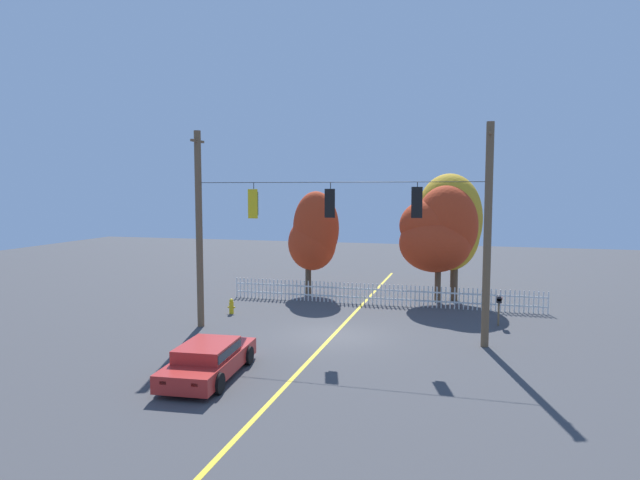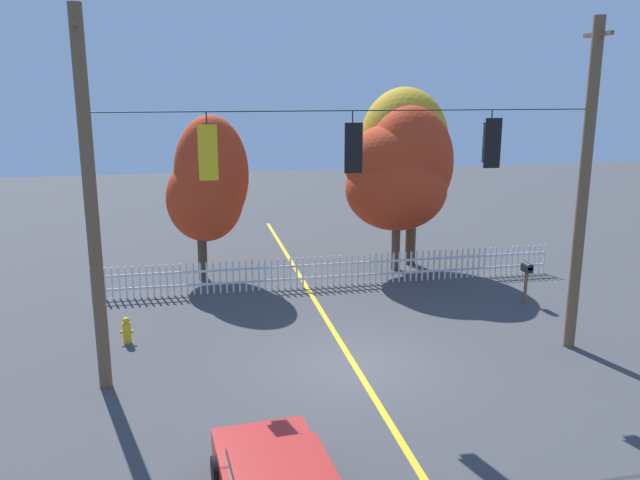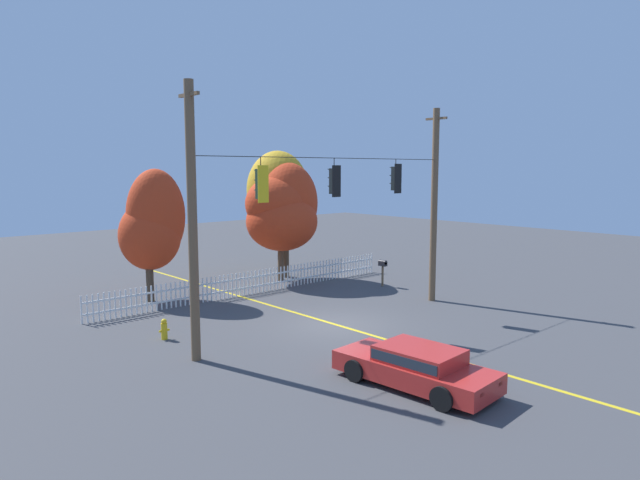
% 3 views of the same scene
% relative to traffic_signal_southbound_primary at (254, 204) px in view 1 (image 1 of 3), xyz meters
% --- Properties ---
extents(ground, '(80.00, 80.00, 0.00)m').
position_rel_traffic_signal_southbound_primary_xyz_m(ground, '(3.48, 0.01, -5.50)').
color(ground, '#424244').
extents(lane_centerline_stripe, '(0.16, 36.00, 0.01)m').
position_rel_traffic_signal_southbound_primary_xyz_m(lane_centerline_stripe, '(3.48, 0.01, -5.49)').
color(lane_centerline_stripe, gold).
rests_on(lane_centerline_stripe, ground).
extents(signal_support_span, '(12.47, 1.10, 8.64)m').
position_rel_traffic_signal_southbound_primary_xyz_m(signal_support_span, '(3.48, 0.01, -1.11)').
color(signal_support_span, brown).
rests_on(signal_support_span, ground).
extents(traffic_signal_southbound_primary, '(0.43, 0.38, 1.52)m').
position_rel_traffic_signal_southbound_primary_xyz_m(traffic_signal_southbound_primary, '(0.00, 0.00, 0.00)').
color(traffic_signal_southbound_primary, black).
extents(traffic_signal_eastbound_side, '(0.43, 0.38, 1.45)m').
position_rel_traffic_signal_southbound_primary_xyz_m(traffic_signal_eastbound_side, '(3.37, 0.00, 0.04)').
color(traffic_signal_eastbound_side, black).
extents(traffic_signal_northbound_secondary, '(0.43, 0.38, 1.41)m').
position_rel_traffic_signal_southbound_primary_xyz_m(traffic_signal_northbound_secondary, '(6.88, 0.00, 0.10)').
color(traffic_signal_northbound_secondary, black).
extents(white_picket_fence, '(16.56, 0.06, 1.12)m').
position_rel_traffic_signal_southbound_primary_xyz_m(white_picket_fence, '(4.46, 6.69, -4.94)').
color(white_picket_fence, white).
rests_on(white_picket_fence, ground).
extents(autumn_maple_near_fence, '(3.01, 2.65, 6.00)m').
position_rel_traffic_signal_southbound_primary_xyz_m(autumn_maple_near_fence, '(0.22, 8.62, -2.04)').
color(autumn_maple_near_fence, '#473828').
rests_on(autumn_maple_near_fence, ground).
extents(autumn_maple_mid, '(4.16, 3.69, 6.34)m').
position_rel_traffic_signal_southbound_primary_xyz_m(autumn_maple_mid, '(7.29, 8.09, -1.67)').
color(autumn_maple_mid, brown).
rests_on(autumn_maple_mid, ground).
extents(autumn_oak_far_east, '(3.54, 3.32, 6.97)m').
position_rel_traffic_signal_southbound_primary_xyz_m(autumn_oak_far_east, '(7.93, 9.09, -1.12)').
color(autumn_oak_far_east, brown).
rests_on(autumn_oak_far_east, ground).
extents(parked_car, '(2.20, 4.71, 1.15)m').
position_rel_traffic_signal_southbound_primary_xyz_m(parked_car, '(0.80, -6.02, -4.89)').
color(parked_car, red).
rests_on(parked_car, ground).
extents(fire_hydrant, '(0.38, 0.22, 0.75)m').
position_rel_traffic_signal_southbound_primary_xyz_m(fire_hydrant, '(-2.33, 2.70, -5.13)').
color(fire_hydrant, gold).
rests_on(fire_hydrant, ground).
extents(roadside_mailbox, '(0.25, 0.44, 1.37)m').
position_rel_traffic_signal_southbound_primary_xyz_m(roadside_mailbox, '(10.25, 3.63, -4.39)').
color(roadside_mailbox, brown).
rests_on(roadside_mailbox, ground).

